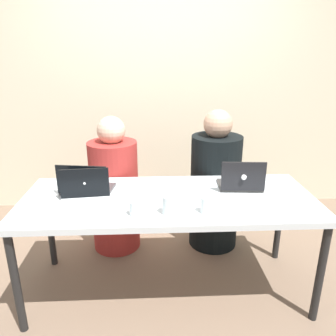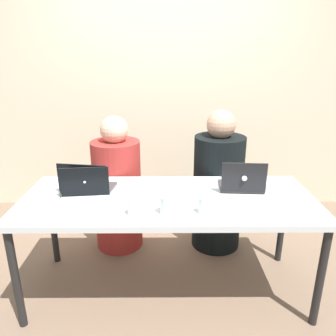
# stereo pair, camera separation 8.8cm
# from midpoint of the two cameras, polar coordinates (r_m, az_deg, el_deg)

# --- Properties ---
(ground_plane) EXTENTS (12.00, 12.00, 0.00)m
(ground_plane) POSITION_cam_midpoint_polar(r_m,az_deg,el_deg) (2.58, -0.95, -20.10)
(ground_plane) COLOR #76604E
(back_wall) EXTENTS (5.07, 0.10, 2.57)m
(back_wall) POSITION_cam_midpoint_polar(r_m,az_deg,el_deg) (3.55, -1.92, 13.52)
(back_wall) COLOR beige
(back_wall) RESTS_ON ground
(desk) EXTENTS (1.95, 0.79, 0.73)m
(desk) POSITION_cam_midpoint_polar(r_m,az_deg,el_deg) (2.22, -1.04, -6.47)
(desk) COLOR silver
(desk) RESTS_ON ground
(person_on_left) EXTENTS (0.50, 0.50, 1.17)m
(person_on_left) POSITION_cam_midpoint_polar(r_m,az_deg,el_deg) (2.85, -10.15, -4.11)
(person_on_left) COLOR #A32B27
(person_on_left) RESTS_ON ground
(person_on_right) EXTENTS (0.51, 0.51, 1.22)m
(person_on_right) POSITION_cam_midpoint_polar(r_m,az_deg,el_deg) (2.86, 7.28, -3.42)
(person_on_right) COLOR black
(person_on_right) RESTS_ON ground
(laptop_front_left) EXTENTS (0.33, 0.27, 0.21)m
(laptop_front_left) POSITION_cam_midpoint_polar(r_m,az_deg,el_deg) (2.15, -15.48, -4.99)
(laptop_front_left) COLOR silver
(laptop_front_left) RESTS_ON desk
(laptop_back_left) EXTENTS (0.37, 0.28, 0.22)m
(laptop_back_left) POSITION_cam_midpoint_polar(r_m,az_deg,el_deg) (2.33, -15.12, -3.01)
(laptop_back_left) COLOR #3C393B
(laptop_back_left) RESTS_ON desk
(laptop_back_right) EXTENTS (0.32, 0.27, 0.22)m
(laptop_back_right) POSITION_cam_midpoint_polar(r_m,az_deg,el_deg) (2.36, 11.48, -2.46)
(laptop_back_right) COLOR #3A3835
(laptop_back_right) RESTS_ON desk
(water_glass_left) EXTENTS (0.06, 0.06, 0.09)m
(water_glass_left) POSITION_cam_midpoint_polar(r_m,az_deg,el_deg) (1.96, -7.09, -7.16)
(water_glass_left) COLOR silver
(water_glass_left) RESTS_ON desk
(water_glass_right) EXTENTS (0.06, 0.06, 0.10)m
(water_glass_right) POSITION_cam_midpoint_polar(r_m,az_deg,el_deg) (1.98, 5.28, -6.65)
(water_glass_right) COLOR silver
(water_glass_right) RESTS_ON desk
(water_glass_center) EXTENTS (0.08, 0.08, 0.11)m
(water_glass_center) POSITION_cam_midpoint_polar(r_m,az_deg,el_deg) (1.96, -1.21, -6.69)
(water_glass_center) COLOR silver
(water_glass_center) RESTS_ON desk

